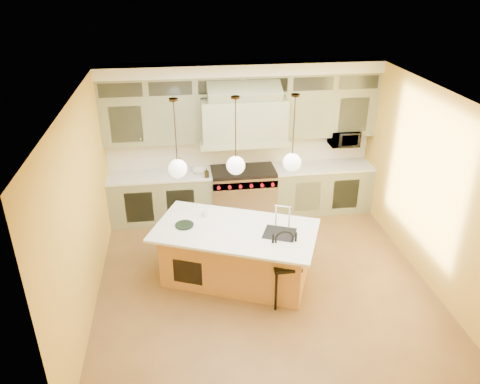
{
  "coord_description": "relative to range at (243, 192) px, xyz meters",
  "views": [
    {
      "loc": [
        -1.16,
        -5.81,
        4.46
      ],
      "look_at": [
        -0.26,
        0.7,
        1.21
      ],
      "focal_mm": 35.0,
      "sensor_mm": 36.0,
      "label": 1
    }
  ],
  "objects": [
    {
      "name": "wall_right",
      "position": [
        2.5,
        -2.14,
        0.96
      ],
      "size": [
        0.0,
        5.0,
        5.0
      ],
      "primitive_type": "plane",
      "rotation": [
        1.57,
        0.0,
        -1.57
      ],
      "color": "gold",
      "rests_on": "ground"
    },
    {
      "name": "wall_front",
      "position": [
        0.0,
        -4.64,
        0.96
      ],
      "size": [
        5.0,
        0.0,
        5.0
      ],
      "primitive_type": "plane",
      "rotation": [
        -1.57,
        0.0,
        0.0
      ],
      "color": "gold",
      "rests_on": "ground"
    },
    {
      "name": "floor",
      "position": [
        0.0,
        -2.14,
        -0.49
      ],
      "size": [
        5.0,
        5.0,
        0.0
      ],
      "primitive_type": "plane",
      "color": "brown",
      "rests_on": "ground"
    },
    {
      "name": "oil_bottle_a",
      "position": [
        -1.17,
        0.01,
        0.61
      ],
      "size": [
        0.13,
        0.14,
        0.32
      ],
      "primitive_type": "imported",
      "rotation": [
        0.0,
        0.0,
        -0.11
      ],
      "color": "black",
      "rests_on": "back_cabinetry"
    },
    {
      "name": "oil_bottle_b",
      "position": [
        -0.7,
        -0.22,
        0.54
      ],
      "size": [
        0.09,
        0.09,
        0.17
      ],
      "primitive_type": "imported",
      "rotation": [
        0.0,
        0.0,
        0.09
      ],
      "color": "black",
      "rests_on": "back_cabinetry"
    },
    {
      "name": "back_cabinetry",
      "position": [
        0.0,
        0.09,
        0.94
      ],
      "size": [
        5.0,
        0.77,
        2.9
      ],
      "color": "gray",
      "rests_on": "floor"
    },
    {
      "name": "kitchen_island",
      "position": [
        -0.4,
        -2.03,
        -0.01
      ],
      "size": [
        2.67,
        2.07,
        1.35
      ],
      "rotation": [
        0.0,
        0.0,
        -0.4
      ],
      "color": "#AE7A3D",
      "rests_on": "floor"
    },
    {
      "name": "microwave",
      "position": [
        1.95,
        0.11,
        0.96
      ],
      "size": [
        0.54,
        0.37,
        0.3
      ],
      "primitive_type": "imported",
      "color": "black",
      "rests_on": "back_cabinetry"
    },
    {
      "name": "fruit_bowl",
      "position": [
        -0.82,
        0.01,
        0.49
      ],
      "size": [
        0.28,
        0.28,
        0.06
      ],
      "primitive_type": "imported",
      "rotation": [
        0.0,
        0.0,
        -0.08
      ],
      "color": "white",
      "rests_on": "back_cabinetry"
    },
    {
      "name": "counter_stool",
      "position": [
        0.22,
        -2.65,
        0.14
      ],
      "size": [
        0.39,
        0.39,
        1.1
      ],
      "rotation": [
        0.0,
        0.0,
        -0.01
      ],
      "color": "black",
      "rests_on": "floor"
    },
    {
      "name": "pendant_left",
      "position": [
        -1.2,
        -2.03,
        1.46
      ],
      "size": [
        0.26,
        0.26,
        1.11
      ],
      "color": "#2D2319",
      "rests_on": "ceiling"
    },
    {
      "name": "ceiling",
      "position": [
        0.0,
        -2.14,
        2.41
      ],
      "size": [
        5.0,
        5.0,
        0.0
      ],
      "primitive_type": "plane",
      "rotation": [
        3.14,
        0.0,
        0.0
      ],
      "color": "white",
      "rests_on": "wall_back"
    },
    {
      "name": "range",
      "position": [
        0.0,
        0.0,
        0.0
      ],
      "size": [
        1.2,
        0.74,
        0.96
      ],
      "color": "silver",
      "rests_on": "floor"
    },
    {
      "name": "cup",
      "position": [
        -0.83,
        -1.61,
        0.48
      ],
      "size": [
        0.12,
        0.12,
        0.1
      ],
      "primitive_type": "imported",
      "rotation": [
        0.0,
        0.0,
        -0.14
      ],
      "color": "white",
      "rests_on": "kitchen_island"
    },
    {
      "name": "wall_back",
      "position": [
        0.0,
        0.36,
        0.96
      ],
      "size": [
        5.0,
        0.0,
        5.0
      ],
      "primitive_type": "plane",
      "rotation": [
        1.57,
        0.0,
        0.0
      ],
      "color": "gold",
      "rests_on": "ground"
    },
    {
      "name": "wall_left",
      "position": [
        -2.5,
        -2.14,
        0.96
      ],
      "size": [
        0.0,
        5.0,
        5.0
      ],
      "primitive_type": "plane",
      "rotation": [
        1.57,
        0.0,
        1.57
      ],
      "color": "gold",
      "rests_on": "ground"
    },
    {
      "name": "pendant_center",
      "position": [
        -0.4,
        -2.03,
        1.46
      ],
      "size": [
        0.26,
        0.26,
        1.11
      ],
      "color": "#2D2319",
      "rests_on": "ceiling"
    },
    {
      "name": "pendant_right",
      "position": [
        0.4,
        -2.03,
        1.46
      ],
      "size": [
        0.26,
        0.26,
        1.11
      ],
      "color": "#2D2319",
      "rests_on": "ceiling"
    }
  ]
}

